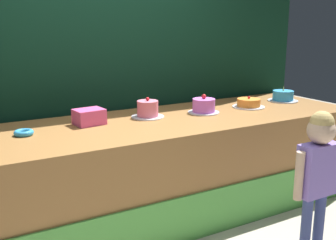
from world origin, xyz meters
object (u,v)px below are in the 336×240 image
at_px(pink_box, 89,117).
at_px(cake_center_left, 148,110).
at_px(cake_far_right, 283,96).
at_px(child_figure, 318,165).
at_px(cake_center_right, 204,106).
at_px(donut, 24,133).
at_px(cake_right, 249,103).

relative_size(pink_box, cake_center_left, 0.80).
xyz_separation_m(pink_box, cake_far_right, (2.13, -0.04, -0.01)).
bearing_deg(child_figure, cake_far_right, 53.96).
distance_m(child_figure, cake_center_right, 1.24).
xyz_separation_m(cake_center_right, cake_far_right, (1.07, 0.06, -0.01)).
xyz_separation_m(donut, cake_center_right, (1.60, -0.02, 0.04)).
relative_size(cake_center_left, cake_right, 0.91).
bearing_deg(donut, cake_center_right, -0.68).
height_order(cake_center_left, cake_center_right, cake_center_left).
distance_m(cake_center_left, cake_center_right, 0.54).
bearing_deg(pink_box, cake_far_right, -1.07).
distance_m(child_figure, cake_far_right, 1.59).
bearing_deg(pink_box, cake_center_left, -0.84).
bearing_deg(cake_far_right, child_figure, -126.04).
relative_size(child_figure, donut, 7.60).
height_order(pink_box, donut, pink_box).
distance_m(pink_box, cake_center_right, 1.07).
xyz_separation_m(donut, cake_right, (2.13, -0.03, 0.02)).
xyz_separation_m(cake_center_left, cake_center_right, (0.53, -0.09, -0.01)).
bearing_deg(cake_far_right, pink_box, 178.93).
distance_m(cake_center_right, cake_right, 0.53).
xyz_separation_m(pink_box, donut, (-0.53, -0.08, -0.04)).
bearing_deg(cake_right, donut, 179.26).
bearing_deg(pink_box, cake_right, -3.92).
bearing_deg(cake_right, child_figure, -108.09).
bearing_deg(cake_right, cake_far_right, 7.46).
height_order(child_figure, cake_center_left, child_figure).
bearing_deg(pink_box, cake_center_right, -5.41).
height_order(child_figure, pink_box, child_figure).
relative_size(child_figure, cake_center_right, 3.73).
distance_m(pink_box, cake_far_right, 2.13).
xyz_separation_m(cake_right, cake_far_right, (0.53, 0.07, 0.01)).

